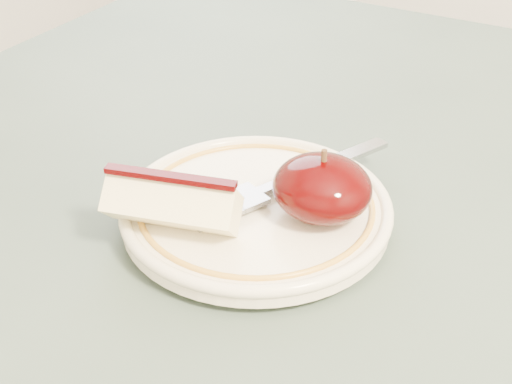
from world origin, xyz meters
The scene contains 5 objects.
table centered at (0.00, 0.00, 0.66)m, with size 0.90×0.90×0.75m.
plate centered at (-0.05, -0.04, 0.76)m, with size 0.19×0.19×0.02m.
apple_half centered at (0.00, -0.03, 0.79)m, with size 0.07×0.06×0.05m.
apple_wedge centered at (-0.08, -0.09, 0.79)m, with size 0.09×0.06×0.04m.
fork centered at (-0.04, -0.01, 0.77)m, with size 0.09×0.17×0.00m.
Camera 1 is at (0.15, -0.40, 1.05)m, focal length 50.00 mm.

